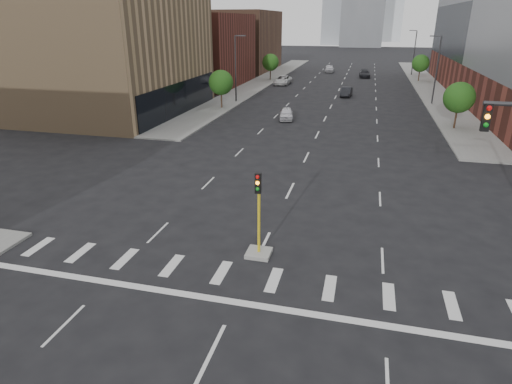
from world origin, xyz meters
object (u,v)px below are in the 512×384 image
at_px(median_traffic_signal, 259,238).
at_px(car_deep_right, 365,74).
at_px(car_far_left, 283,80).
at_px(car_mid_right, 346,92).
at_px(car_near_left, 286,114).
at_px(car_distant, 330,69).

bearing_deg(median_traffic_signal, car_deep_right, 87.05).
bearing_deg(median_traffic_signal, car_far_left, 99.81).
relative_size(car_mid_right, car_deep_right, 0.82).
height_order(median_traffic_signal, car_deep_right, median_traffic_signal).
height_order(car_near_left, car_distant, car_distant).
xyz_separation_m(car_deep_right, car_distant, (-7.86, 7.85, 0.08)).
bearing_deg(median_traffic_signal, car_distant, 92.75).
bearing_deg(car_distant, car_near_left, -92.71).
distance_m(car_near_left, car_distant, 51.51).
xyz_separation_m(median_traffic_signal, car_mid_right, (1.54, 50.06, -0.29)).
xyz_separation_m(median_traffic_signal, car_distant, (-3.99, 83.00, -0.16)).
height_order(median_traffic_signal, car_mid_right, median_traffic_signal).
height_order(car_mid_right, car_deep_right, car_deep_right).
relative_size(median_traffic_signal, car_mid_right, 1.05).
distance_m(car_mid_right, car_far_left, 16.08).
xyz_separation_m(car_far_left, car_distant, (6.51, 22.29, 0.03)).
bearing_deg(median_traffic_signal, car_mid_right, 88.24).
height_order(median_traffic_signal, car_distant, median_traffic_signal).
relative_size(median_traffic_signal, car_far_left, 0.78).
bearing_deg(car_near_left, car_deep_right, 69.34).
xyz_separation_m(median_traffic_signal, car_near_left, (-4.44, 31.50, -0.29)).
height_order(car_near_left, car_mid_right, same).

